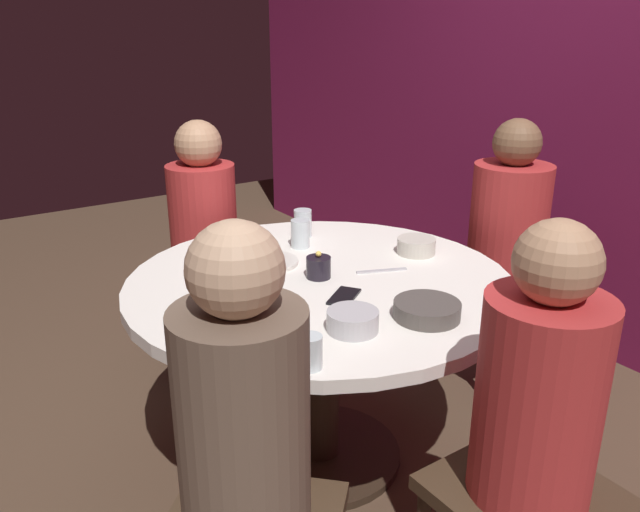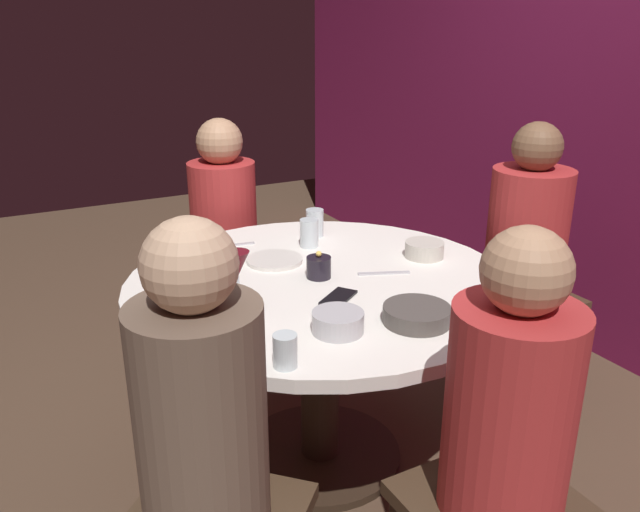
{
  "view_description": "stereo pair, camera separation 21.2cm",
  "coord_description": "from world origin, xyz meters",
  "px_view_note": "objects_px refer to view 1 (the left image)",
  "views": [
    {
      "loc": [
        1.64,
        -1.13,
        1.54
      ],
      "look_at": [
        0.0,
        0.0,
        0.81
      ],
      "focal_mm": 35.71,
      "sensor_mm": 36.0,
      "label": 1
    },
    {
      "loc": [
        1.75,
        -0.94,
        1.54
      ],
      "look_at": [
        0.0,
        0.0,
        0.81
      ],
      "focal_mm": 35.71,
      "sensor_mm": 36.0,
      "label": 2
    }
  ],
  "objects_px": {
    "candle_holder": "(318,267)",
    "cell_phone": "(344,297)",
    "bowl_serving_large": "(353,321)",
    "seated_diner_left": "(203,216)",
    "dinner_plate": "(270,262)",
    "seated_diner_back": "(508,229)",
    "cup_near_candle": "(303,223)",
    "dining_table": "(320,319)",
    "bowl_salad_center": "(416,246)",
    "cup_by_right_diner": "(310,352)",
    "bowl_small_white": "(427,310)",
    "seated_diner_front_right": "(243,432)",
    "cup_center_front": "(249,311)",
    "cup_by_left_diner": "(300,234)",
    "seated_diner_right": "(538,404)",
    "wine_glass": "(245,270)"
  },
  "relations": [
    {
      "from": "candle_holder",
      "to": "cell_phone",
      "type": "distance_m",
      "value": 0.19
    },
    {
      "from": "bowl_serving_large",
      "to": "seated_diner_left",
      "type": "bearing_deg",
      "value": 173.74
    },
    {
      "from": "dinner_plate",
      "to": "seated_diner_back",
      "type": "bearing_deg",
      "value": 78.22
    },
    {
      "from": "seated_diner_left",
      "to": "cup_near_candle",
      "type": "relative_size",
      "value": 10.34
    },
    {
      "from": "dining_table",
      "to": "bowl_salad_center",
      "type": "height_order",
      "value": "bowl_salad_center"
    },
    {
      "from": "cup_by_right_diner",
      "to": "candle_holder",
      "type": "bearing_deg",
      "value": 143.72
    },
    {
      "from": "dinner_plate",
      "to": "bowl_small_white",
      "type": "bearing_deg",
      "value": 13.65
    },
    {
      "from": "cup_near_candle",
      "to": "seated_diner_left",
      "type": "bearing_deg",
      "value": -159.82
    },
    {
      "from": "seated_diner_back",
      "to": "cup_by_right_diner",
      "type": "xyz_separation_m",
      "value": [
        0.47,
        -1.31,
        0.04
      ]
    },
    {
      "from": "seated_diner_front_right",
      "to": "cup_center_front",
      "type": "height_order",
      "value": "seated_diner_front_right"
    },
    {
      "from": "candle_holder",
      "to": "bowl_salad_center",
      "type": "height_order",
      "value": "candle_holder"
    },
    {
      "from": "seated_diner_back",
      "to": "seated_diner_front_right",
      "type": "distance_m",
      "value": 1.69
    },
    {
      "from": "seated_diner_back",
      "to": "cup_near_candle",
      "type": "distance_m",
      "value": 0.86
    },
    {
      "from": "bowl_salad_center",
      "to": "candle_holder",
      "type": "bearing_deg",
      "value": -91.34
    },
    {
      "from": "dining_table",
      "to": "seated_diner_front_right",
      "type": "relative_size",
      "value": 1.09
    },
    {
      "from": "cell_phone",
      "to": "seated_diner_front_right",
      "type": "bearing_deg",
      "value": -87.58
    },
    {
      "from": "cup_by_left_diner",
      "to": "seated_diner_right",
      "type": "bearing_deg",
      "value": -5.61
    },
    {
      "from": "seated_diner_right",
      "to": "seated_diner_left",
      "type": "bearing_deg",
      "value": 0.0
    },
    {
      "from": "seated_diner_left",
      "to": "cup_center_front",
      "type": "distance_m",
      "value": 1.2
    },
    {
      "from": "seated_diner_back",
      "to": "cup_by_left_diner",
      "type": "distance_m",
      "value": 0.89
    },
    {
      "from": "bowl_serving_large",
      "to": "cup_by_left_diner",
      "type": "height_order",
      "value": "cup_by_left_diner"
    },
    {
      "from": "wine_glass",
      "to": "cup_center_front",
      "type": "xyz_separation_m",
      "value": [
        0.12,
        -0.06,
        -0.07
      ]
    },
    {
      "from": "dinner_plate",
      "to": "candle_holder",
      "type": "bearing_deg",
      "value": 18.86
    },
    {
      "from": "cup_near_candle",
      "to": "cup_by_left_diner",
      "type": "relative_size",
      "value": 1.02
    },
    {
      "from": "candle_holder",
      "to": "wine_glass",
      "type": "relative_size",
      "value": 0.54
    },
    {
      "from": "seated_diner_back",
      "to": "bowl_salad_center",
      "type": "xyz_separation_m",
      "value": [
        0.0,
        -0.52,
        0.03
      ]
    },
    {
      "from": "wine_glass",
      "to": "cup_center_front",
      "type": "height_order",
      "value": "wine_glass"
    },
    {
      "from": "cell_phone",
      "to": "cup_by_right_diner",
      "type": "relative_size",
      "value": 1.59
    },
    {
      "from": "dining_table",
      "to": "bowl_small_white",
      "type": "bearing_deg",
      "value": 11.25
    },
    {
      "from": "candle_holder",
      "to": "cup_center_front",
      "type": "relative_size",
      "value": 0.82
    },
    {
      "from": "seated_diner_left",
      "to": "seated_diner_back",
      "type": "relative_size",
      "value": 0.97
    },
    {
      "from": "seated_diner_front_right",
      "to": "cell_phone",
      "type": "relative_size",
      "value": 8.55
    },
    {
      "from": "wine_glass",
      "to": "cell_phone",
      "type": "bearing_deg",
      "value": 71.6
    },
    {
      "from": "seated_diner_left",
      "to": "cup_by_right_diner",
      "type": "xyz_separation_m",
      "value": [
        1.41,
        -0.35,
        0.06
      ]
    },
    {
      "from": "seated_diner_left",
      "to": "cup_near_candle",
      "type": "distance_m",
      "value": 0.57
    },
    {
      "from": "dinner_plate",
      "to": "cup_by_left_diner",
      "type": "xyz_separation_m",
      "value": [
        -0.09,
        0.19,
        0.05
      ]
    },
    {
      "from": "seated_diner_front_right",
      "to": "cell_phone",
      "type": "bearing_deg",
      "value": -8.02
    },
    {
      "from": "bowl_salad_center",
      "to": "seated_diner_front_right",
      "type": "bearing_deg",
      "value": -59.57
    },
    {
      "from": "seated_diner_front_right",
      "to": "bowl_small_white",
      "type": "height_order",
      "value": "seated_diner_front_right"
    },
    {
      "from": "bowl_small_white",
      "to": "cup_center_front",
      "type": "bearing_deg",
      "value": -116.04
    },
    {
      "from": "seated_diner_back",
      "to": "cup_by_right_diner",
      "type": "height_order",
      "value": "seated_diner_back"
    },
    {
      "from": "cup_by_left_diner",
      "to": "cup_center_front",
      "type": "relative_size",
      "value": 0.94
    },
    {
      "from": "bowl_serving_large",
      "to": "bowl_salad_center",
      "type": "relative_size",
      "value": 1.03
    },
    {
      "from": "cup_center_front",
      "to": "wine_glass",
      "type": "bearing_deg",
      "value": 155.21
    },
    {
      "from": "cup_by_right_diner",
      "to": "dining_table",
      "type": "bearing_deg",
      "value": 143.15
    },
    {
      "from": "bowl_small_white",
      "to": "cup_near_candle",
      "type": "distance_m",
      "value": 0.84
    },
    {
      "from": "bowl_serving_large",
      "to": "cup_center_front",
      "type": "relative_size",
      "value": 1.27
    },
    {
      "from": "cell_phone",
      "to": "seated_diner_left",
      "type": "bearing_deg",
      "value": 143.93
    },
    {
      "from": "bowl_small_white",
      "to": "cup_by_left_diner",
      "type": "bearing_deg",
      "value": 177.51
    },
    {
      "from": "seated_diner_front_right",
      "to": "cup_by_left_diner",
      "type": "height_order",
      "value": "seated_diner_front_right"
    }
  ]
}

